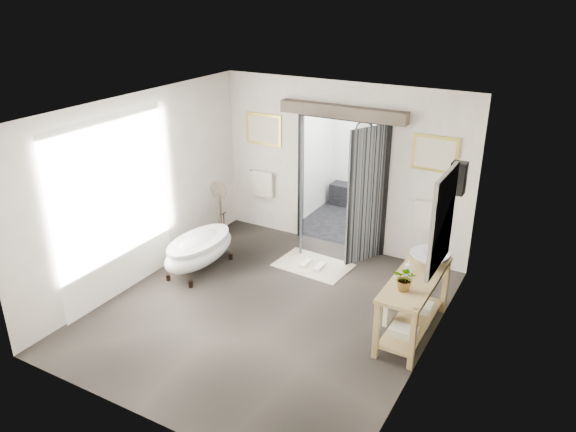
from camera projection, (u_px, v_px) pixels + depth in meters
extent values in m
plane|color=#443C35|center=(268.00, 310.00, 8.09)|extent=(5.00, 5.00, 0.00)
cube|color=silver|center=(135.00, 304.00, 5.52)|extent=(4.50, 0.02, 2.90)
cube|color=silver|center=(140.00, 189.00, 8.54)|extent=(0.02, 5.00, 2.90)
cube|color=silver|center=(432.00, 254.00, 6.52)|extent=(0.02, 5.00, 2.90)
cube|color=silver|center=(266.00, 155.00, 10.22)|extent=(1.45, 0.02, 2.90)
cube|color=silver|center=(431.00, 182.00, 8.85)|extent=(1.45, 0.02, 2.90)
cube|color=silver|center=(345.00, 100.00, 9.09)|extent=(1.60, 0.02, 0.60)
cube|color=silver|center=(264.00, 110.00, 6.96)|extent=(4.50, 5.00, 0.02)
cube|color=white|center=(114.00, 209.00, 8.07)|extent=(0.02, 2.20, 2.70)
cube|color=gray|center=(442.00, 221.00, 6.80)|extent=(0.05, 0.95, 1.25)
cube|color=silver|center=(440.00, 220.00, 6.81)|extent=(0.01, 0.80, 1.10)
cube|color=black|center=(458.00, 178.00, 7.64)|extent=(0.20, 0.20, 0.45)
sphere|color=#FFCC8C|center=(458.00, 178.00, 7.64)|extent=(0.10, 0.10, 0.10)
cube|color=black|center=(361.00, 224.00, 10.91)|extent=(2.20, 2.00, 0.01)
cube|color=silver|center=(368.00, 95.00, 9.93)|extent=(2.20, 2.00, 0.02)
cube|color=white|center=(383.00, 150.00, 11.22)|extent=(2.20, 0.02, 2.50)
cube|color=white|center=(311.00, 155.00, 10.91)|extent=(0.02, 2.00, 2.50)
cube|color=white|center=(422.00, 172.00, 9.93)|extent=(0.02, 2.00, 2.50)
cube|color=black|center=(377.00, 200.00, 11.48)|extent=(2.00, 0.35, 0.45)
cylinder|color=silver|center=(365.00, 131.00, 11.24)|extent=(0.40, 0.03, 0.40)
cylinder|color=silver|center=(403.00, 136.00, 10.88)|extent=(0.40, 0.03, 0.40)
cube|color=black|center=(301.00, 176.00, 10.01)|extent=(0.07, 0.10, 2.30)
cube|color=black|center=(386.00, 192.00, 9.30)|extent=(0.07, 0.10, 2.30)
cube|color=black|center=(344.00, 118.00, 9.21)|extent=(1.67, 0.10, 0.07)
cube|color=black|center=(301.00, 184.00, 9.64)|extent=(0.40, 0.73, 2.30)
cube|color=black|center=(367.00, 196.00, 9.10)|extent=(0.40, 0.73, 2.30)
cube|color=brown|center=(342.00, 112.00, 9.08)|extent=(2.20, 0.20, 0.20)
cube|color=gold|center=(264.00, 129.00, 10.04)|extent=(0.72, 0.03, 0.57)
cube|color=beige|center=(263.00, 130.00, 10.02)|extent=(0.62, 0.01, 0.47)
cube|color=gold|center=(435.00, 154.00, 8.64)|extent=(0.72, 0.03, 0.57)
cube|color=beige|center=(435.00, 154.00, 8.63)|extent=(0.62, 0.01, 0.47)
cylinder|color=silver|center=(263.00, 172.00, 10.31)|extent=(0.60, 0.02, 0.02)
cube|color=beige|center=(263.00, 184.00, 10.38)|extent=(0.42, 0.08, 0.48)
cylinder|color=silver|center=(429.00, 203.00, 8.92)|extent=(0.60, 0.02, 0.02)
cube|color=beige|center=(428.00, 216.00, 8.99)|extent=(0.42, 0.08, 0.48)
cylinder|color=black|center=(168.00, 277.00, 8.87)|extent=(0.07, 0.07, 0.11)
cylinder|color=black|center=(191.00, 284.00, 8.66)|extent=(0.07, 0.07, 0.11)
cylinder|color=black|center=(209.00, 251.00, 9.74)|extent=(0.07, 0.07, 0.11)
cylinder|color=black|center=(231.00, 256.00, 9.53)|extent=(0.07, 0.07, 0.11)
ellipsoid|color=white|center=(199.00, 250.00, 9.08)|extent=(0.69, 1.53, 0.49)
cylinder|color=black|center=(224.00, 218.00, 9.53)|extent=(0.03, 0.03, 0.20)
cube|color=tan|center=(377.00, 329.00, 6.92)|extent=(0.07, 0.07, 0.85)
cube|color=tan|center=(413.00, 339.00, 6.71)|extent=(0.07, 0.07, 0.85)
cube|color=tan|center=(413.00, 277.00, 8.11)|extent=(0.07, 0.07, 0.85)
cube|color=tan|center=(445.00, 285.00, 7.90)|extent=(0.07, 0.07, 0.85)
cube|color=tan|center=(416.00, 279.00, 7.25)|extent=(0.55, 1.60, 0.05)
cube|color=tan|center=(411.00, 322.00, 7.51)|extent=(0.45, 1.50, 0.03)
cylinder|color=silver|center=(395.00, 289.00, 7.46)|extent=(0.02, 1.40, 0.02)
cube|color=beige|center=(390.00, 307.00, 7.42)|extent=(0.06, 0.34, 0.42)
cube|color=beige|center=(403.00, 332.00, 7.21)|extent=(0.35, 0.25, 0.10)
cube|color=beige|center=(420.00, 306.00, 7.77)|extent=(0.35, 0.25, 0.10)
cube|color=brown|center=(221.00, 237.00, 10.28)|extent=(0.22, 0.22, 0.08)
cylinder|color=brown|center=(219.00, 215.00, 10.10)|extent=(0.09, 0.09, 0.83)
cylinder|color=silver|center=(219.00, 190.00, 9.93)|extent=(0.29, 0.02, 0.29)
cylinder|color=brown|center=(218.00, 190.00, 9.92)|extent=(0.33, 0.01, 0.33)
cube|color=beige|center=(313.00, 265.00, 9.34)|extent=(1.25, 0.88, 0.01)
cube|color=white|center=(305.00, 263.00, 9.33)|extent=(0.11, 0.28, 0.05)
cube|color=white|center=(319.00, 267.00, 9.21)|extent=(0.11, 0.28, 0.05)
imported|color=white|center=(430.00, 259.00, 7.52)|extent=(0.60, 0.60, 0.18)
imported|color=gray|center=(406.00, 279.00, 6.88)|extent=(0.30, 0.27, 0.33)
imported|color=gray|center=(409.00, 267.00, 7.28)|extent=(0.12, 0.12, 0.20)
imported|color=gray|center=(425.00, 253.00, 7.70)|extent=(0.16, 0.16, 0.16)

